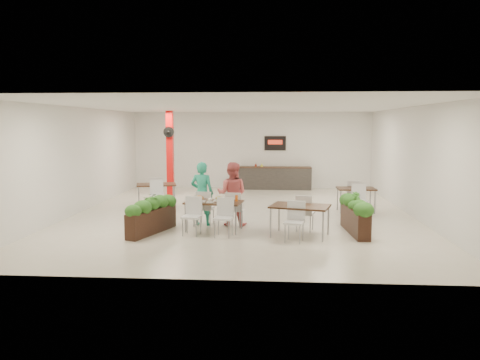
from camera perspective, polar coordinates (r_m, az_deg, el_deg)
name	(u,v)px	position (r m, az deg, el deg)	size (l,w,h in m)	color
ground	(242,214)	(14.05, 0.26, -4.21)	(12.00, 12.00, 0.00)	beige
room_shell	(242,147)	(13.81, 0.26, 4.00)	(10.10, 12.10, 3.22)	white
red_column	(170,152)	(18.01, -8.52, 3.40)	(0.40, 0.41, 3.20)	red
service_counter	(275,177)	(19.54, 4.27, 0.32)	(3.00, 0.64, 2.20)	#2A2825
main_table	(214,206)	(11.83, -3.25, -3.16)	(1.50, 1.78, 0.92)	black
diner_man	(202,194)	(12.49, -4.65, -1.66)	(0.62, 0.41, 1.70)	#27AA86
diner_woman	(232,194)	(12.39, -0.99, -1.72)	(0.82, 0.64, 1.69)	#E76767
planter_left	(152,213)	(11.77, -10.72, -3.95)	(0.89, 1.83, 1.00)	black
planter_right	(355,213)	(11.93, 13.85, -3.92)	(0.51, 1.96, 1.03)	black
side_table_a	(156,187)	(15.52, -10.17, -0.90)	(1.43, 1.67, 0.92)	black
side_table_b	(356,192)	(14.75, 13.96, -1.42)	(1.14, 1.62, 0.92)	black
side_table_c	(300,210)	(11.32, 7.33, -3.65)	(1.55, 1.67, 0.92)	black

